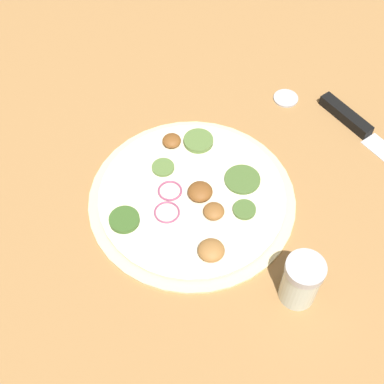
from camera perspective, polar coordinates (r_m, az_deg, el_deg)
ground_plane at (r=0.79m, az=0.00°, el=-0.78°), size 3.00×3.00×0.00m
pizza at (r=0.79m, az=0.03°, el=-0.49°), size 0.31×0.31×0.03m
knife at (r=0.91m, az=17.77°, el=6.27°), size 0.05×0.28×0.02m
spice_jar at (r=0.69m, az=11.58°, el=-9.24°), size 0.05×0.05×0.08m
loose_cap at (r=0.94m, az=9.99°, el=9.89°), size 0.04×0.04×0.01m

